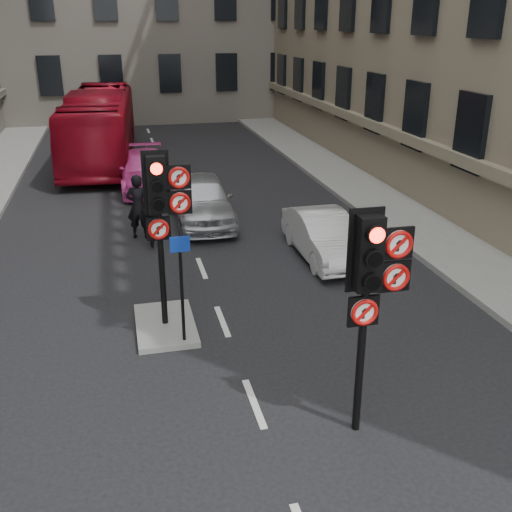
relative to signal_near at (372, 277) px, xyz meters
name	(u,v)px	position (x,y,z in m)	size (l,w,h in m)	color
ground	(287,488)	(-1.49, -0.99, -2.58)	(120.00, 120.00, 0.00)	black
pavement_right	(392,204)	(5.71, 11.01, -2.50)	(3.00, 50.00, 0.16)	gray
centre_island	(165,325)	(-2.69, 4.01, -2.52)	(1.20, 2.00, 0.12)	gray
signal_near	(372,277)	(0.00, 0.00, 0.00)	(0.91, 0.40, 3.58)	black
signal_far	(162,203)	(-2.60, 4.00, 0.12)	(0.91, 0.40, 3.58)	black
car_silver	(202,199)	(-0.90, 10.74, -1.83)	(1.77, 4.41, 1.50)	#ABAEB3
car_white	(324,236)	(1.81, 7.02, -1.97)	(1.30, 3.74, 1.23)	silver
car_pink	(145,171)	(-2.38, 15.27, -1.90)	(1.90, 4.67, 1.36)	#E1429F
bus_red	(100,126)	(-3.99, 20.50, -1.02)	(2.62, 11.20, 3.12)	maroon
motorcycle	(154,222)	(-2.51, 9.38, -2.02)	(0.53, 1.88, 1.13)	black
motorcyclist	(138,207)	(-2.90, 9.75, -1.64)	(0.69, 0.45, 1.89)	black
info_sign	(181,274)	(-2.39, 3.19, -1.06)	(0.37, 0.11, 2.17)	black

